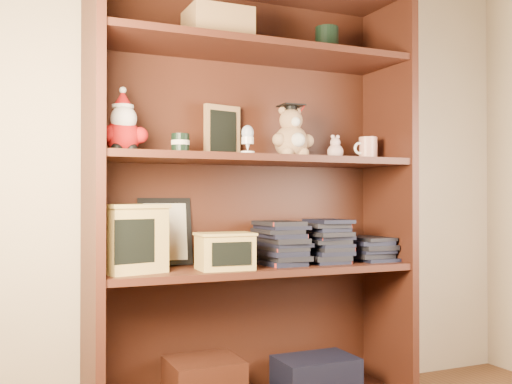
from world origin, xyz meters
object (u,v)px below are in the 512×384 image
at_px(grad_teddy_bear, 292,137).
at_px(treats_box, 129,238).
at_px(bookcase, 250,203).
at_px(teacher_mug, 368,149).

bearing_deg(grad_teddy_bear, treats_box, 179.51).
xyz_separation_m(bookcase, teacher_mug, (0.49, -0.05, 0.22)).
height_order(teacher_mug, treats_box, teacher_mug).
bearing_deg(treats_box, bookcase, 6.34).
xyz_separation_m(bookcase, treats_box, (-0.46, -0.05, -0.11)).
bearing_deg(teacher_mug, treats_box, -179.94).
relative_size(grad_teddy_bear, treats_box, 0.80).
bearing_deg(grad_teddy_bear, teacher_mug, 1.04).
height_order(grad_teddy_bear, teacher_mug, grad_teddy_bear).
height_order(bookcase, treats_box, bookcase).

